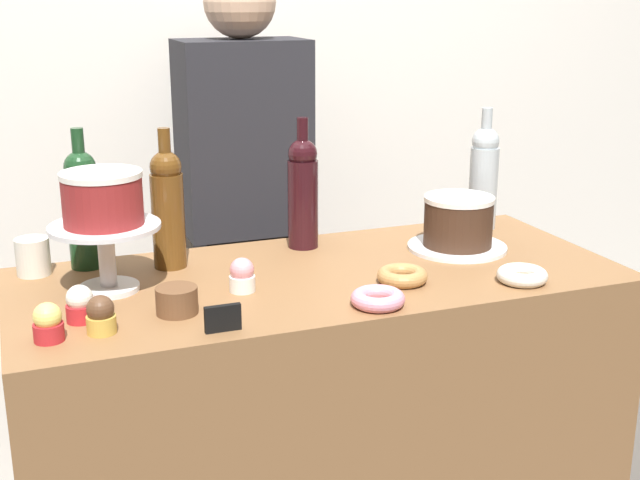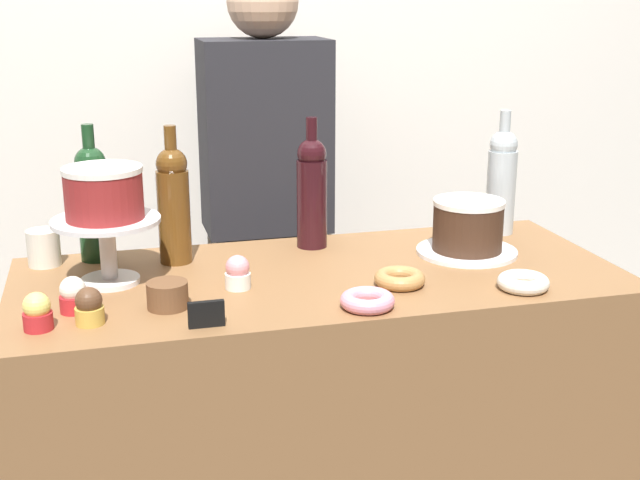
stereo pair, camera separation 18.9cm
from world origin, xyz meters
name	(u,v)px [view 1 (the left image)]	position (x,y,z in m)	size (l,w,h in m)	color
back_wall	(219,68)	(0.00, 0.87, 1.30)	(6.00, 0.05, 2.60)	silver
display_counter	(320,450)	(0.00, 0.00, 0.46)	(1.38, 0.60, 0.91)	brown
cake_stand_pedestal	(106,246)	(-0.46, 0.06, 1.01)	(0.24, 0.24, 0.15)	silver
white_layer_cake	(102,198)	(-0.46, 0.06, 1.11)	(0.17, 0.17, 0.11)	maroon
silver_serving_platter	(457,247)	(0.39, 0.06, 0.92)	(0.25, 0.25, 0.01)	white
chocolate_round_cake	(458,221)	(0.39, 0.06, 0.98)	(0.17, 0.17, 0.12)	#3D2619
wine_bottle_amber	(168,207)	(-0.31, 0.17, 1.05)	(0.08, 0.08, 0.33)	#5B3814
wine_bottle_dark_red	(303,191)	(0.04, 0.21, 1.05)	(0.08, 0.08, 0.33)	black
wine_bottle_green	(83,207)	(-0.49, 0.24, 1.05)	(0.08, 0.08, 0.33)	#193D1E
wine_bottle_clear	(484,176)	(0.55, 0.21, 1.05)	(0.08, 0.08, 0.33)	#B2BCC1
cupcake_lemon	(48,323)	(-0.60, -0.18, 0.95)	(0.06, 0.06, 0.07)	red
cupcake_vanilla	(80,304)	(-0.54, -0.10, 0.95)	(0.06, 0.06, 0.07)	red
cupcake_chocolate	(101,316)	(-0.51, -0.18, 0.95)	(0.06, 0.06, 0.07)	gold
cupcake_strawberry	(242,276)	(-0.20, -0.05, 0.95)	(0.06, 0.06, 0.07)	white
donut_maple	(402,276)	(0.15, -0.12, 0.93)	(0.11, 0.11, 0.03)	#B27F47
donut_pink	(378,299)	(0.04, -0.23, 0.93)	(0.11, 0.11, 0.03)	pink
donut_sugar	(522,275)	(0.40, -0.21, 0.93)	(0.11, 0.11, 0.03)	silver
cookie_stack	(177,300)	(-0.35, -0.13, 0.94)	(0.08, 0.08, 0.05)	brown
price_sign_chalkboard	(223,318)	(-0.29, -0.25, 0.94)	(0.07, 0.01, 0.05)	black
coffee_cup_ceramic	(33,256)	(-0.61, 0.23, 0.95)	(0.08, 0.08, 0.08)	silver
barista_figure	(246,233)	(0.00, 0.62, 0.84)	(0.36, 0.22, 1.60)	black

